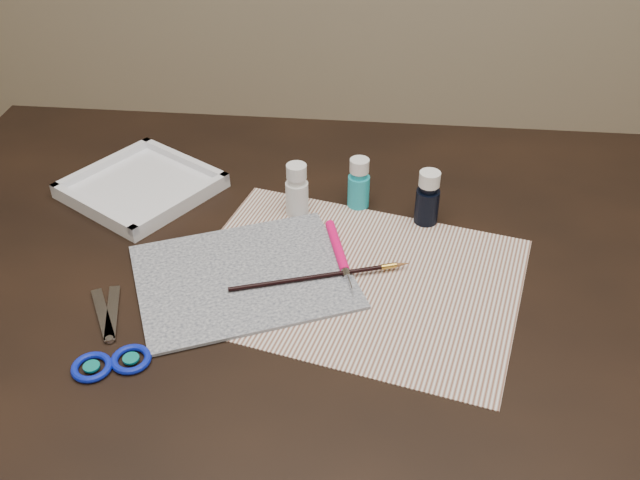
# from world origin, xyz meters

# --- Properties ---
(table) EXTENTS (1.30, 0.90, 0.75)m
(table) POSITION_xyz_m (0.00, 0.00, 0.38)
(table) COLOR black
(table) RESTS_ON ground
(paper) EXTENTS (0.50, 0.43, 0.00)m
(paper) POSITION_xyz_m (0.05, -0.02, 0.75)
(paper) COLOR white
(paper) RESTS_ON table
(canvas) EXTENTS (0.35, 0.32, 0.00)m
(canvas) POSITION_xyz_m (-0.10, -0.03, 0.75)
(canvas) COLOR black
(canvas) RESTS_ON paper
(paint_bottle_white) EXTENTS (0.04, 0.04, 0.08)m
(paint_bottle_white) POSITION_xyz_m (-0.05, 0.13, 0.79)
(paint_bottle_white) COLOR white
(paint_bottle_white) RESTS_ON table
(paint_bottle_cyan) EXTENTS (0.04, 0.04, 0.08)m
(paint_bottle_cyan) POSITION_xyz_m (0.04, 0.16, 0.79)
(paint_bottle_cyan) COLOR #20A8BA
(paint_bottle_cyan) RESTS_ON table
(paint_bottle_navy) EXTENTS (0.05, 0.05, 0.09)m
(paint_bottle_navy) POSITION_xyz_m (0.15, 0.13, 0.79)
(paint_bottle_navy) COLOR black
(paint_bottle_navy) RESTS_ON table
(paintbrush) EXTENTS (0.24, 0.09, 0.01)m
(paintbrush) POSITION_xyz_m (0.00, -0.03, 0.76)
(paintbrush) COLOR black
(paintbrush) RESTS_ON canvas
(craft_knife) EXTENTS (0.06, 0.16, 0.01)m
(craft_knife) POSITION_xyz_m (0.03, 0.02, 0.76)
(craft_knife) COLOR #F80A65
(craft_knife) RESTS_ON paper
(scissors) EXTENTS (0.17, 0.21, 0.01)m
(scissors) POSITION_xyz_m (-0.25, -0.15, 0.75)
(scissors) COLOR silver
(scissors) RESTS_ON table
(palette_tray) EXTENTS (0.27, 0.27, 0.02)m
(palette_tray) POSITION_xyz_m (-0.30, 0.17, 0.76)
(palette_tray) COLOR white
(palette_tray) RESTS_ON table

